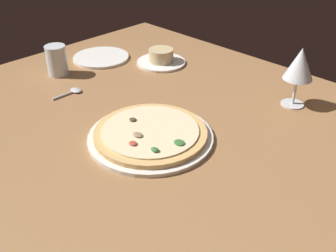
# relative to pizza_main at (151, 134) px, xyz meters

# --- Properties ---
(dining_table) EXTENTS (1.50, 1.10, 0.04)m
(dining_table) POSITION_rel_pizza_main_xyz_m (0.05, 0.07, -0.03)
(dining_table) COLOR #996B42
(dining_table) RESTS_ON ground
(pizza_main) EXTENTS (0.31, 0.31, 0.03)m
(pizza_main) POSITION_rel_pizza_main_xyz_m (0.00, 0.00, 0.00)
(pizza_main) COLOR silver
(pizza_main) RESTS_ON dining_table
(ramekin_on_saucer) EXTENTS (0.17, 0.17, 0.05)m
(ramekin_on_saucer) POSITION_rel_pizza_main_xyz_m (-0.32, 0.35, 0.01)
(ramekin_on_saucer) COLOR white
(ramekin_on_saucer) RESTS_ON dining_table
(wine_glass_far) EXTENTS (0.08, 0.08, 0.17)m
(wine_glass_far) POSITION_rel_pizza_main_xyz_m (0.16, 0.40, 0.11)
(wine_glass_far) COLOR silver
(wine_glass_far) RESTS_ON dining_table
(water_glass) EXTENTS (0.07, 0.07, 0.10)m
(water_glass) POSITION_rel_pizza_main_xyz_m (-0.49, 0.05, 0.03)
(water_glass) COLOR silver
(water_glass) RESTS_ON dining_table
(side_plate) EXTENTS (0.20, 0.20, 0.01)m
(side_plate) POSITION_rel_pizza_main_xyz_m (-0.50, 0.23, -0.01)
(side_plate) COLOR white
(side_plate) RESTS_ON dining_table
(spoon) EXTENTS (0.04, 0.09, 0.01)m
(spoon) POSITION_rel_pizza_main_xyz_m (-0.34, 0.01, -0.01)
(spoon) COLOR silver
(spoon) RESTS_ON dining_table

